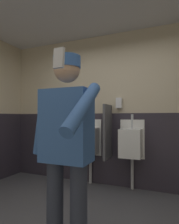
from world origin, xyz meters
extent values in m
cube|color=beige|center=(0.00, 1.75, 1.34)|extent=(4.85, 0.12, 2.69)
cube|color=#2D2833|center=(0.00, 1.67, 0.63)|extent=(4.25, 0.03, 1.26)
cube|color=white|center=(-0.44, 1.66, 0.83)|extent=(0.40, 0.05, 0.65)
cube|color=white|center=(-0.44, 1.49, 0.78)|extent=(0.34, 0.30, 0.45)
cylinder|color=#B7BABF|center=(-0.44, 1.65, 1.12)|extent=(0.04, 0.04, 0.24)
cylinder|color=#B7BABF|center=(-0.44, 1.62, 0.28)|extent=(0.05, 0.05, 0.55)
cube|color=white|center=(0.31, 1.66, 0.83)|extent=(0.40, 0.05, 0.65)
cube|color=white|center=(0.31, 1.49, 0.78)|extent=(0.34, 0.30, 0.45)
cylinder|color=#B7BABF|center=(0.31, 1.65, 1.12)|extent=(0.04, 0.04, 0.24)
cylinder|color=#B7BABF|center=(0.31, 1.62, 0.28)|extent=(0.05, 0.05, 0.55)
cube|color=#4C4C51|center=(-0.07, 1.46, 0.95)|extent=(0.04, 0.40, 0.90)
cylinder|color=#2D3342|center=(-0.02, -0.21, 0.41)|extent=(0.14, 0.14, 0.83)
cylinder|color=#2D3342|center=(0.20, -0.21, 0.41)|extent=(0.14, 0.14, 0.83)
cube|color=#335999|center=(0.09, -0.21, 1.12)|extent=(0.41, 0.24, 0.59)
cylinder|color=#335999|center=(-0.16, -0.21, 1.15)|extent=(0.17, 0.09, 0.56)
cylinder|color=#335999|center=(0.34, -0.43, 1.26)|extent=(0.09, 0.50, 0.39)
sphere|color=tan|center=(0.09, -0.21, 1.59)|extent=(0.22, 0.22, 0.22)
cylinder|color=#335999|center=(0.09, -0.21, 1.65)|extent=(0.23, 0.23, 0.10)
cube|color=silver|center=(0.33, -0.72, 1.51)|extent=(0.06, 0.03, 0.11)
cube|color=silver|center=(0.08, 1.65, 1.44)|extent=(0.10, 0.07, 0.18)
camera|label=1|loc=(0.86, -1.59, 1.19)|focal=30.47mm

